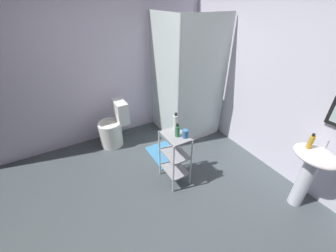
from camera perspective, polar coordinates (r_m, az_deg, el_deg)
ground_plane at (r=2.75m, az=-3.45°, el=-21.03°), size 4.20×4.20×0.02m
wall_back at (r=3.08m, az=28.70°, el=10.62°), size 4.20×0.14×2.50m
wall_left at (r=3.54m, az=-18.36°, el=15.31°), size 0.10×4.20×2.50m
shower_stall at (r=3.74m, az=4.36°, el=4.67°), size 0.92×0.92×2.00m
pedestal_sink at (r=2.81m, az=34.31°, el=-9.30°), size 0.46×0.37×0.81m
sink_faucet at (r=2.76m, az=37.26°, el=-3.85°), size 0.03×0.03×0.10m
toilet at (r=3.58m, az=-14.69°, el=-0.51°), size 0.37×0.49×0.76m
storage_cart at (r=2.72m, az=1.90°, el=-7.80°), size 0.38×0.28×0.74m
hand_soap_bottle at (r=2.64m, az=34.34°, el=-3.52°), size 0.05×0.05×0.18m
body_wash_bottle_green at (r=2.49m, az=2.54°, el=-1.32°), size 0.06×0.06×0.17m
lotion_bottle_white at (r=2.60m, az=2.10°, el=1.07°), size 0.06×0.06×0.24m
rinse_cup at (r=2.49m, az=4.70°, el=-2.11°), size 0.07×0.07×0.10m
bath_mat at (r=3.40m, az=-1.11°, el=-7.70°), size 0.60×0.40×0.02m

